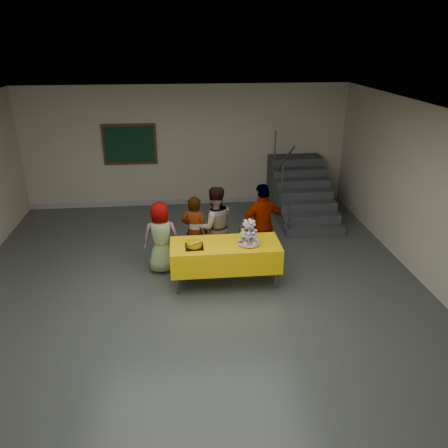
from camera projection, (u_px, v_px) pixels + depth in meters
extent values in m
plane|color=#4C514C|center=(198.00, 315.00, 6.87)|extent=(10.00, 10.00, 0.00)
cube|color=#BAB196|center=(187.00, 147.00, 10.84)|extent=(8.00, 0.04, 3.00)
cube|color=silver|center=(193.00, 122.00, 5.68)|extent=(8.00, 10.00, 0.04)
cube|color=#999999|center=(189.00, 201.00, 11.39)|extent=(7.90, 0.03, 0.12)
cylinder|color=#595960|center=(177.00, 275.00, 7.27)|extent=(0.04, 0.04, 0.73)
cylinder|color=#595960|center=(276.00, 270.00, 7.43)|extent=(0.04, 0.04, 0.73)
cylinder|color=#595960|center=(177.00, 259.00, 7.80)|extent=(0.04, 0.04, 0.73)
cylinder|color=#595960|center=(269.00, 255.00, 7.96)|extent=(0.04, 0.04, 0.73)
cube|color=#595960|center=(225.00, 245.00, 7.46)|extent=(1.80, 0.70, 0.02)
cube|color=#FFC805|center=(225.00, 255.00, 7.54)|extent=(1.88, 0.78, 0.44)
cylinder|color=silver|center=(249.00, 244.00, 7.43)|extent=(0.18, 0.18, 0.01)
cylinder|color=silver|center=(249.00, 233.00, 7.35)|extent=(0.02, 0.02, 0.42)
cylinder|color=silver|center=(249.00, 243.00, 7.42)|extent=(0.38, 0.38, 0.01)
cylinder|color=silver|center=(249.00, 234.00, 7.35)|extent=(0.30, 0.30, 0.01)
cylinder|color=silver|center=(249.00, 224.00, 7.29)|extent=(0.22, 0.22, 0.01)
cube|color=black|center=(194.00, 247.00, 7.33)|extent=(0.30, 0.30, 0.02)
cylinder|color=#E5A700|center=(194.00, 244.00, 7.31)|extent=(0.25, 0.25, 0.07)
ellipsoid|color=#E5A700|center=(194.00, 242.00, 7.29)|extent=(0.25, 0.25, 0.05)
ellipsoid|color=white|center=(197.00, 242.00, 7.26)|extent=(0.08, 0.08, 0.02)
cube|color=silver|center=(193.00, 245.00, 7.17)|extent=(0.30, 0.16, 0.04)
imported|color=#5D5C65|center=(161.00, 237.00, 7.91)|extent=(0.66, 0.43, 1.34)
imported|color=slate|center=(195.00, 232.00, 8.08)|extent=(0.59, 0.48, 1.39)
imported|color=slate|center=(215.00, 226.00, 8.14)|extent=(0.84, 0.71, 1.54)
imported|color=slate|center=(263.00, 225.00, 8.11)|extent=(1.00, 0.60, 1.60)
cube|color=#424447|center=(314.00, 231.00, 9.60)|extent=(1.30, 0.30, 0.18)
cube|color=#424447|center=(311.00, 222.00, 9.84)|extent=(1.30, 0.30, 0.36)
cube|color=#424447|center=(308.00, 213.00, 10.07)|extent=(1.30, 0.30, 0.54)
cube|color=#424447|center=(304.00, 205.00, 10.31)|extent=(1.30, 0.30, 0.72)
cube|color=#424447|center=(301.00, 197.00, 10.55)|extent=(1.30, 0.30, 0.90)
cube|color=#424447|center=(298.00, 190.00, 10.79)|extent=(1.30, 0.30, 1.08)
cube|color=#424447|center=(295.00, 182.00, 11.03)|extent=(1.30, 0.30, 1.26)
cube|color=#424447|center=(292.00, 179.00, 11.30)|extent=(1.30, 0.30, 1.26)
cylinder|color=#595960|center=(289.00, 218.00, 9.35)|extent=(0.04, 0.04, 0.90)
cylinder|color=#595960|center=(282.00, 182.00, 9.87)|extent=(0.04, 0.04, 0.90)
cylinder|color=#595960|center=(275.00, 149.00, 10.48)|extent=(0.04, 0.04, 0.90)
cylinder|color=#595960|center=(283.00, 162.00, 9.74)|extent=(0.04, 1.85, 1.20)
cube|color=#472B16|center=(130.00, 144.00, 10.64)|extent=(1.30, 0.04, 1.00)
cube|color=#11361E|center=(130.00, 145.00, 10.62)|extent=(1.18, 0.02, 0.88)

